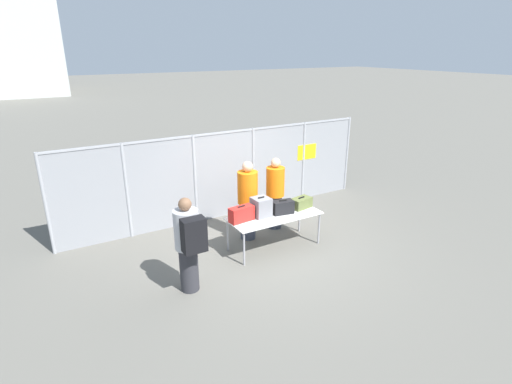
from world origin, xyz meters
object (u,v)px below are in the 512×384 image
object	(u,v)px
traveler_hooded	(189,242)
utility_trailer	(254,172)
suitcase_black	(283,207)
suitcase_red	(241,214)
inspection_table	(274,217)
suitcase_olive	(301,203)
security_worker_near	(248,200)
suitcase_grey	(261,207)
security_worker_far	(275,193)

from	to	relation	value
traveler_hooded	utility_trailer	size ratio (longest dim) A/B	0.39
suitcase_black	suitcase_red	bearing A→B (deg)	174.36
inspection_table	suitcase_red	bearing A→B (deg)	173.31
suitcase_red	traveler_hooded	size ratio (longest dim) A/B	0.31
suitcase_olive	security_worker_near	distance (m)	1.14
suitcase_olive	traveler_hooded	distance (m)	2.89
security_worker_near	suitcase_grey	bearing A→B (deg)	77.09
security_worker_far	utility_trailer	bearing A→B (deg)	-96.30
suitcase_olive	inspection_table	bearing A→B (deg)	-176.14
suitcase_olive	utility_trailer	xyz separation A→B (m)	(0.89, 3.55, -0.39)
inspection_table	suitcase_grey	world-z (taller)	suitcase_grey
security_worker_far	suitcase_grey	bearing A→B (deg)	55.96
traveler_hooded	suitcase_red	bearing A→B (deg)	38.92
security_worker_far	suitcase_black	bearing A→B (deg)	81.81
security_worker_far	security_worker_near	bearing A→B (deg)	25.99
traveler_hooded	security_worker_near	distance (m)	2.23
suitcase_grey	utility_trailer	xyz separation A→B (m)	(1.85, 3.50, -0.48)
suitcase_black	traveler_hooded	bearing A→B (deg)	-164.57
inspection_table	security_worker_far	bearing A→B (deg)	56.28
suitcase_grey	suitcase_red	bearing A→B (deg)	-177.98
suitcase_grey	security_worker_far	size ratio (longest dim) A/B	0.25
suitcase_olive	suitcase_red	bearing A→B (deg)	178.53
suitcase_red	suitcase_olive	size ratio (longest dim) A/B	1.07
suitcase_olive	utility_trailer	size ratio (longest dim) A/B	0.11
security_worker_near	utility_trailer	size ratio (longest dim) A/B	0.40
inspection_table	security_worker_far	distance (m)	0.99
suitcase_grey	security_worker_far	distance (m)	1.06
security_worker_near	suitcase_red	bearing A→B (deg)	37.26
suitcase_grey	security_worker_near	size ratio (longest dim) A/B	0.24
inspection_table	suitcase_olive	size ratio (longest dim) A/B	3.97
suitcase_black	utility_trailer	bearing A→B (deg)	68.84
security_worker_near	utility_trailer	xyz separation A→B (m)	(1.86, 2.96, -0.46)
suitcase_grey	suitcase_black	world-z (taller)	suitcase_grey
security_worker_far	utility_trailer	size ratio (longest dim) A/B	0.38
suitcase_red	security_worker_far	distance (m)	1.45
traveler_hooded	security_worker_far	distance (m)	3.00
inspection_table	security_worker_near	world-z (taller)	security_worker_near
suitcase_grey	security_worker_far	world-z (taller)	security_worker_far
suitcase_olive	security_worker_near	xyz separation A→B (m)	(-0.97, 0.59, 0.07)
suitcase_black	traveler_hooded	size ratio (longest dim) A/B	0.27
suitcase_grey	suitcase_black	bearing A→B (deg)	-13.15
security_worker_near	security_worker_far	distance (m)	0.82
security_worker_far	utility_trailer	distance (m)	3.02
security_worker_near	traveler_hooded	bearing A→B (deg)	21.36
suitcase_olive	security_worker_far	distance (m)	0.78
traveler_hooded	security_worker_far	bearing A→B (deg)	39.96
suitcase_grey	traveler_hooded	xyz separation A→B (m)	(-1.84, -0.74, 0.01)
security_worker_far	utility_trailer	xyz separation A→B (m)	(1.06, 2.79, -0.42)
inspection_table	utility_trailer	distance (m)	3.94
security_worker_near	security_worker_far	world-z (taller)	security_worker_near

